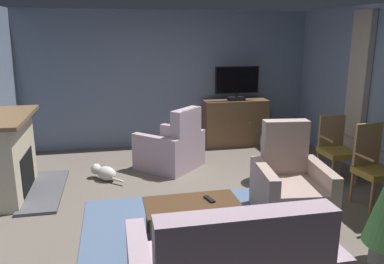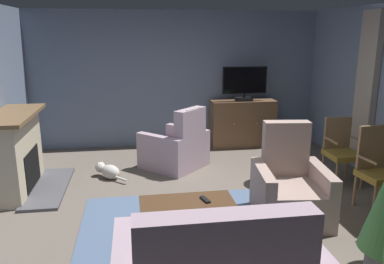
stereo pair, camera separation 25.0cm
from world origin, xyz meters
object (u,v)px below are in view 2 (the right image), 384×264
Objects in this scene: coffee_table at (188,207)px; side_chair_beside_plant at (341,149)px; television at (245,83)px; armchair_by_fireplace at (177,148)px; tv_cabinet at (242,124)px; potted_plant_leafy_by_curtain at (280,148)px; side_chair_nearest_door at (377,167)px; fireplace at (16,155)px; armchair_facing_sofa at (290,190)px; tv_remote at (205,200)px; cat at (108,171)px.

side_chair_beside_plant reaches higher than coffee_table.
armchair_by_fireplace is at bearing -144.51° from television.
armchair_by_fireplace is (-1.41, -1.06, -0.11)m from tv_cabinet.
side_chair_nearest_door is at bearing -49.20° from potted_plant_leafy_by_curtain.
television reaches higher than fireplace.
armchair_facing_sofa is at bearing -20.96° from fireplace.
side_chair_nearest_door reaches higher than potted_plant_leafy_by_curtain.
television is at bearing 106.87° from side_chair_nearest_door.
tv_cabinet is 1.46× the size of potted_plant_leafy_by_curtain.
fireplace is 2.85m from tv_remote.
tv_remote is 0.33× the size of cat.
armchair_facing_sofa is (1.28, 0.35, -0.03)m from coffee_table.
armchair_by_fireplace reaches higher than potted_plant_leafy_by_curtain.
side_chair_beside_plant is at bearing 27.52° from coffee_table.
television is 3.63m from tv_remote.
armchair_by_fireplace is at bearing 15.83° from fireplace.
potted_plant_leafy_by_curtain is (0.28, 1.07, 0.18)m from armchair_facing_sofa.
coffee_table is at bearing -93.49° from armchair_by_fireplace.
tv_remote is at bearing -134.80° from potted_plant_leafy_by_curtain.
side_chair_beside_plant is at bearing -67.16° from tv_cabinet.
coffee_table is 0.83× the size of armchair_by_fireplace.
side_chair_beside_plant is (0.01, 0.85, -0.03)m from side_chair_nearest_door.
side_chair_beside_plant is 1.13× the size of potted_plant_leafy_by_curtain.
armchair_facing_sofa is (-0.27, -2.97, -0.90)m from television.
television is (-0.00, -0.05, 0.82)m from tv_cabinet.
potted_plant_leafy_by_curtain is (1.56, 1.42, 0.15)m from coffee_table.
cat is (-3.37, 1.55, -0.43)m from side_chair_nearest_door.
potted_plant_leafy_by_curtain reaches higher than cat.
side_chair_nearest_door is (4.58, -1.24, 0.01)m from fireplace.
armchair_facing_sofa is at bearing -104.81° from potted_plant_leafy_by_curtain.
cat is (-2.49, -1.35, -1.13)m from television.
coffee_table is at bearing -115.03° from television.
fireplace is 4.60m from side_chair_beside_plant.
coffee_table is at bearing -164.89° from armchair_facing_sofa.
coffee_table is 2.31m from armchair_by_fireplace.
cat is (-1.14, 1.92, -0.31)m from tv_remote.
television reaches higher than coffee_table.
fireplace is at bearing -165.81° from cat.
fireplace is 1.49× the size of coffee_table.
armchair_by_fireplace is 1.27× the size of side_chair_beside_plant.
coffee_table is 5.94× the size of tv_remote.
fireplace reaches higher than armchair_by_fireplace.
tv_cabinet reaches higher than coffee_table.
tv_remote is at bearing 11.69° from coffee_table.
television is 3.10m from side_chair_nearest_door.
tv_cabinet is 1.76m from armchair_by_fireplace.
side_chair_nearest_door is 1.32m from potted_plant_leafy_by_curtain.
coffee_table is 1.19× the size of potted_plant_leafy_by_curtain.
potted_plant_leafy_by_curtain is at bearing 130.80° from side_chair_nearest_door.
tv_cabinet is 2.88m from cat.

